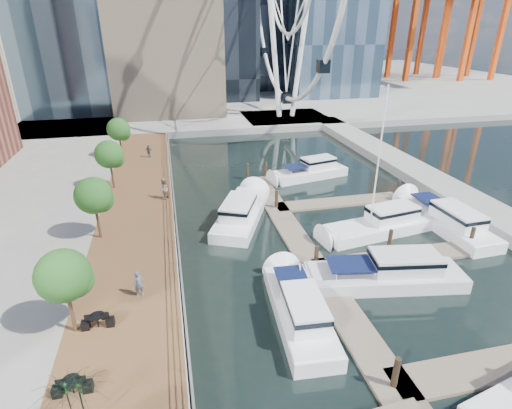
{
  "coord_description": "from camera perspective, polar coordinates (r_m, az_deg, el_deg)",
  "views": [
    {
      "loc": [
        -5.98,
        -13.44,
        15.09
      ],
      "look_at": [
        -0.04,
        12.84,
        3.0
      ],
      "focal_mm": 28.0,
      "sensor_mm": 36.0,
      "label": 1
    }
  ],
  "objects": [
    {
      "name": "moored_yachts",
      "position": [
        32.4,
        15.02,
        -4.5
      ],
      "size": [
        21.11,
        33.97,
        11.5
      ],
      "color": "white",
      "rests_on": "ground"
    },
    {
      "name": "pier",
      "position": [
        69.96,
        4.25,
        12.06
      ],
      "size": [
        14.0,
        12.0,
        1.0
      ],
      "primitive_type": "cube",
      "color": "gray",
      "rests_on": "ground"
    },
    {
      "name": "yacht_foreground",
      "position": [
        27.34,
        17.7,
        -10.66
      ],
      "size": [
        11.23,
        4.63,
        2.15
      ],
      "primitive_type": null,
      "rotation": [
        0.0,
        0.0,
        1.41
      ],
      "color": "silver",
      "rests_on": "ground"
    },
    {
      "name": "port_cranes",
      "position": [
        131.73,
        23.51,
        24.53
      ],
      "size": [
        40.0,
        52.0,
        38.0
      ],
      "color": "#D84C14",
      "rests_on": "ground"
    },
    {
      "name": "pedestrian_mid",
      "position": [
        36.12,
        -13.08,
        2.2
      ],
      "size": [
        1.14,
        1.19,
        1.93
      ],
      "primitive_type": "imported",
      "rotation": [
        0.0,
        0.0,
        -2.2
      ],
      "color": "#88715E",
      "rests_on": "boardwalk"
    },
    {
      "name": "floating_docks",
      "position": [
        30.92,
        15.91,
        -5.03
      ],
      "size": [
        16.0,
        34.0,
        2.6
      ],
      "color": "#6D6051",
      "rests_on": "ground"
    },
    {
      "name": "railing",
      "position": [
        31.51,
        -11.69,
        -1.87
      ],
      "size": [
        0.1,
        60.0,
        1.05
      ],
      "primitive_type": null,
      "color": "white",
      "rests_on": "boardwalk"
    },
    {
      "name": "ground",
      "position": [
        21.07,
        8.45,
        -21.9
      ],
      "size": [
        520.0,
        520.0,
        0.0
      ],
      "primitive_type": "plane",
      "color": "black",
      "rests_on": "ground"
    },
    {
      "name": "seawall",
      "position": [
        31.96,
        -11.36,
        -3.51
      ],
      "size": [
        0.25,
        60.0,
        1.0
      ],
      "primitive_type": "cube",
      "color": "#595954",
      "rests_on": "ground"
    },
    {
      "name": "street_trees",
      "position": [
        29.98,
        -22.21,
        1.17
      ],
      "size": [
        2.6,
        42.6,
        4.6
      ],
      "color": "#3F2B1C",
      "rests_on": "ground"
    },
    {
      "name": "land_far",
      "position": [
        116.51,
        -10.11,
        16.62
      ],
      "size": [
        200.0,
        114.0,
        1.0
      ],
      "primitive_type": "cube",
      "color": "gray",
      "rests_on": "ground"
    },
    {
      "name": "pedestrian_far",
      "position": [
        48.48,
        -15.05,
        7.36
      ],
      "size": [
        0.95,
        0.63,
        1.5
      ],
      "primitive_type": "imported",
      "rotation": [
        0.0,
        0.0,
        2.81
      ],
      "color": "#383F46",
      "rests_on": "boardwalk"
    },
    {
      "name": "pedestrian_near",
      "position": [
        23.88,
        -16.38,
        -10.85
      ],
      "size": [
        0.65,
        0.51,
        1.55
      ],
      "primitive_type": "imported",
      "rotation": [
        0.0,
        0.0,
        0.27
      ],
      "color": "#535C6E",
      "rests_on": "boardwalk"
    },
    {
      "name": "boardwalk",
      "position": [
        32.11,
        -16.71,
        -3.98
      ],
      "size": [
        6.0,
        60.0,
        1.0
      ],
      "primitive_type": "cube",
      "color": "brown",
      "rests_on": "ground"
    },
    {
      "name": "breakwater",
      "position": [
        44.79,
        23.7,
        3.05
      ],
      "size": [
        4.0,
        60.0,
        1.0
      ],
      "primitive_type": "cube",
      "color": "gray",
      "rests_on": "ground"
    }
  ]
}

